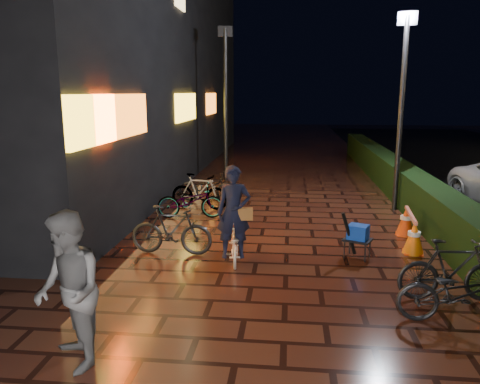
# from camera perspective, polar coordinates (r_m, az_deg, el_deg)

# --- Properties ---
(ground) EXTENTS (80.00, 80.00, 0.00)m
(ground) POSITION_cam_1_polar(r_m,az_deg,el_deg) (7.18, 5.50, -13.42)
(ground) COLOR #381911
(ground) RESTS_ON ground
(hedge) EXTENTS (0.70, 20.00, 1.00)m
(hedge) POSITION_cam_1_polar(r_m,az_deg,el_deg) (15.07, 18.61, 1.56)
(hedge) COLOR black
(hedge) RESTS_ON ground
(bystander_person) EXTENTS (1.09, 1.13, 1.83)m
(bystander_person) POSITION_cam_1_polar(r_m,az_deg,el_deg) (5.65, -20.17, -11.33)
(bystander_person) COLOR #4F4F51
(bystander_person) RESTS_ON ground
(storefront_block) EXTENTS (12.09, 22.00, 9.00)m
(storefront_block) POSITION_cam_1_polar(r_m,az_deg,el_deg) (20.40, -22.51, 15.16)
(storefront_block) COLOR black
(storefront_block) RESTS_ON ground
(lamp_post_hedge) EXTENTS (0.48, 0.22, 5.03)m
(lamp_post_hedge) POSITION_cam_1_polar(r_m,az_deg,el_deg) (12.84, 19.08, 10.01)
(lamp_post_hedge) COLOR black
(lamp_post_hedge) RESTS_ON ground
(lamp_post_sf) EXTENTS (0.51, 0.18, 5.27)m
(lamp_post_sf) POSITION_cam_1_polar(r_m,az_deg,el_deg) (16.59, -1.78, 11.43)
(lamp_post_sf) COLOR black
(lamp_post_sf) RESTS_ON ground
(cyclist) EXTENTS (0.69, 1.31, 1.81)m
(cyclist) POSITION_cam_1_polar(r_m,az_deg,el_deg) (8.57, -0.76, -4.27)
(cyclist) COLOR silver
(cyclist) RESTS_ON ground
(traffic_barrier) EXTENTS (0.54, 1.62, 0.65)m
(traffic_barrier) POSITION_cam_1_polar(r_m,az_deg,el_deg) (10.31, 19.98, -4.20)
(traffic_barrier) COLOR orange
(traffic_barrier) RESTS_ON ground
(cart_assembly) EXTENTS (0.66, 0.57, 0.92)m
(cart_assembly) POSITION_cam_1_polar(r_m,az_deg,el_deg) (9.10, 14.10, -4.97)
(cart_assembly) COLOR black
(cart_assembly) RESTS_ON ground
(parked_bikes_storefront) EXTENTS (1.87, 5.07, 0.96)m
(parked_bikes_storefront) POSITION_cam_1_polar(r_m,az_deg,el_deg) (11.78, -5.57, -0.88)
(parked_bikes_storefront) COLOR black
(parked_bikes_storefront) RESTS_ON ground
(parked_bikes_hedge) EXTENTS (1.77, 1.33, 0.96)m
(parked_bikes_hedge) POSITION_cam_1_polar(r_m,az_deg,el_deg) (7.38, 24.91, -9.98)
(parked_bikes_hedge) COLOR black
(parked_bikes_hedge) RESTS_ON ground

